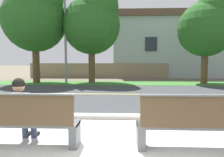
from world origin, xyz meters
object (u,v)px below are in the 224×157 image
Objects in this scene: bench_right at (190,125)px; streetlamp at (66,23)px; seated_person_grey at (22,108)px; shade_tree_centre at (208,25)px; shade_tree_left at (93,21)px; shade_tree_far_left at (36,15)px; bench_left at (28,123)px.

bench_right is 12.52m from streetlamp.
shade_tree_centre is at bearing 54.15° from seated_person_grey.
seated_person_grey is at bearing -125.85° from shade_tree_centre.
shade_tree_left is at bearing 105.70° from bench_right.
shade_tree_far_left is 4.03m from shade_tree_left.
shade_tree_centre is (7.67, 11.02, 3.62)m from bench_left.
shade_tree_centre is at bearing 66.46° from bench_right.
bench_right is 0.24× the size of shade_tree_far_left.
shade_tree_far_left is (-7.18, 10.98, 4.36)m from bench_right.
bench_right is 1.45× the size of seated_person_grey.
shade_tree_centre is at bearing 0.21° from shade_tree_far_left.
seated_person_grey is at bearing -79.48° from streetlamp.
bench_left is 0.24× the size of streetlamp.
seated_person_grey reaches higher than bench_right.
seated_person_grey is 0.20× the size of shade_tree_centre.
bench_right is (2.86, 0.00, 0.00)m from bench_left.
seated_person_grey is (-0.18, 0.17, 0.22)m from bench_left.
streetlamp is at bearing -4.25° from shade_tree_far_left.
streetlamp is 1.19× the size of shade_tree_centre.
shade_tree_far_left is at bearing 175.75° from streetlamp.
seated_person_grey is (-3.04, 0.17, 0.22)m from bench_right.
streetlamp reaches higher than shade_tree_far_left.
streetlamp is (-5.02, 10.82, 3.81)m from bench_right.
shade_tree_centre is at bearing 1.20° from streetlamp.
streetlamp is 1.10× the size of shade_tree_left.
shade_tree_centre is (9.82, 0.21, -0.19)m from streetlamp.
bench_right is 3.05m from seated_person_grey.
shade_tree_far_left is (-4.14, 10.81, 4.14)m from seated_person_grey.
bench_right is 13.82m from shade_tree_far_left.
streetlamp is (-2.15, 10.82, 3.81)m from bench_left.
bench_right is at bearing -56.82° from shade_tree_far_left.
shade_tree_left is (-3.18, 11.33, 3.98)m from bench_right.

